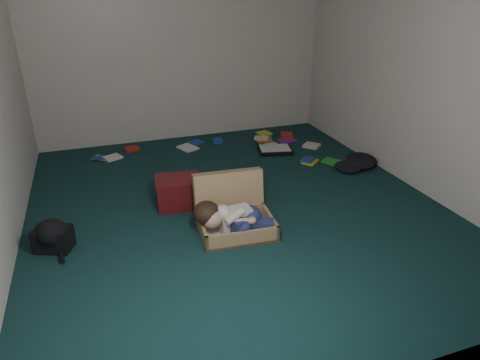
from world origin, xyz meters
TOP-DOWN VIEW (x-y plane):
  - floor at (0.00, 0.00)m, footprint 4.50×4.50m
  - wall_back at (0.00, 2.25)m, footprint 4.50×0.00m
  - wall_front at (0.00, -2.25)m, footprint 4.50×0.00m
  - wall_right at (2.00, 0.00)m, footprint 0.00×4.50m
  - suitcase at (-0.15, -0.38)m, footprint 0.70×0.69m
  - person at (-0.21, -0.54)m, footprint 0.70×0.38m
  - maroon_bin at (-0.54, 0.18)m, footprint 0.48×0.40m
  - backpack at (-1.70, -0.23)m, footprint 0.45×0.41m
  - clothing_pile at (1.70, 0.49)m, footprint 0.55×0.51m
  - paper_tray at (0.98, 1.25)m, footprint 0.50×0.42m
  - book_scatter at (0.53, 1.57)m, footprint 2.94×1.53m

SIDE VIEW (x-z plane):
  - floor at x=0.00m, z-range 0.00..0.00m
  - book_scatter at x=0.53m, z-range 0.00..0.02m
  - paper_tray at x=0.98m, z-range 0.00..0.06m
  - clothing_pile at x=1.70m, z-range 0.00..0.14m
  - backpack at x=-1.70m, z-range 0.00..0.22m
  - suitcase at x=-0.15m, z-range -0.10..0.39m
  - maroon_bin at x=-0.54m, z-range 0.00..0.31m
  - person at x=-0.21m, z-range 0.04..0.34m
  - wall_back at x=0.00m, z-range -0.95..3.55m
  - wall_front at x=0.00m, z-range -0.95..3.55m
  - wall_right at x=2.00m, z-range -0.95..3.55m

